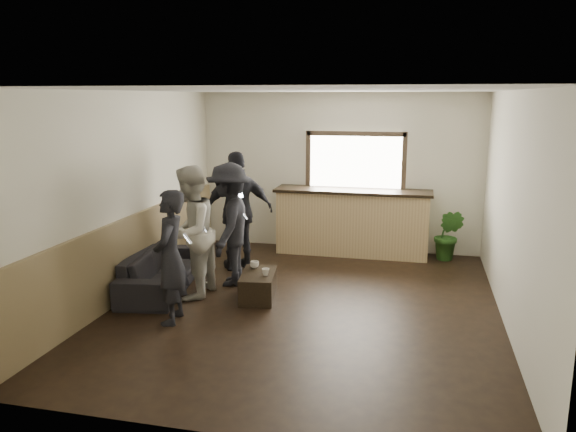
% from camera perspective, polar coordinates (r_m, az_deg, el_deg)
% --- Properties ---
extents(ground, '(5.00, 6.00, 0.01)m').
position_cam_1_polar(ground, '(7.54, 1.66, -9.11)').
color(ground, black).
extents(room_shell, '(5.01, 6.01, 2.80)m').
position_cam_1_polar(room_shell, '(7.33, -3.92, 2.17)').
color(room_shell, silver).
rests_on(room_shell, ground).
extents(bar_counter, '(2.70, 0.68, 2.13)m').
position_cam_1_polar(bar_counter, '(9.88, 6.56, -0.20)').
color(bar_counter, tan).
rests_on(bar_counter, ground).
extents(sofa, '(1.05, 2.05, 0.57)m').
position_cam_1_polar(sofa, '(8.30, -12.72, -5.34)').
color(sofa, black).
rests_on(sofa, ground).
extents(coffee_table, '(0.57, 0.86, 0.36)m').
position_cam_1_polar(coffee_table, '(7.78, -3.03, -7.06)').
color(coffee_table, black).
rests_on(coffee_table, ground).
extents(cup_a, '(0.13, 0.13, 0.10)m').
position_cam_1_polar(cup_a, '(7.94, -3.42, -4.94)').
color(cup_a, silver).
rests_on(cup_a, coffee_table).
extents(cup_b, '(0.12, 0.12, 0.10)m').
position_cam_1_polar(cup_b, '(7.60, -2.30, -5.71)').
color(cup_b, silver).
rests_on(cup_b, coffee_table).
extents(potted_plant, '(0.59, 0.54, 0.88)m').
position_cam_1_polar(potted_plant, '(9.83, 16.00, -1.87)').
color(potted_plant, '#2D6623').
rests_on(potted_plant, ground).
extents(person_a, '(0.51, 0.66, 1.64)m').
position_cam_1_polar(person_a, '(6.94, -11.87, -4.12)').
color(person_a, black).
rests_on(person_a, ground).
extents(person_b, '(0.73, 0.91, 1.82)m').
position_cam_1_polar(person_b, '(7.75, -9.92, -1.65)').
color(person_b, beige).
rests_on(person_b, ground).
extents(person_c, '(0.79, 1.23, 1.80)m').
position_cam_1_polar(person_c, '(8.21, -5.92, -0.85)').
color(person_c, black).
rests_on(person_c, ground).
extents(person_d, '(1.19, 0.94, 1.89)m').
position_cam_1_polar(person_d, '(8.91, -5.06, 0.49)').
color(person_d, black).
rests_on(person_d, ground).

